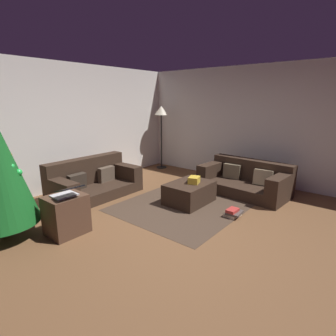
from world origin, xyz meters
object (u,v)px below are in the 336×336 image
gift_box (194,180)px  side_table (66,215)px  tv_remote (191,181)px  corner_lamp (161,115)px  couch_right (246,180)px  ottoman (189,193)px  book_stack (233,213)px  laptop (66,193)px  couch_left (93,182)px

gift_box → side_table: (-2.12, 0.74, -0.16)m
tv_remote → corner_lamp: corner_lamp is taller
couch_right → ottoman: couch_right is taller
corner_lamp → couch_right: bearing=-100.3°
tv_remote → side_table: bearing=175.0°
tv_remote → book_stack: size_ratio=0.53×
tv_remote → laptop: (-2.15, 0.59, 0.23)m
couch_left → couch_right: size_ratio=0.98×
side_table → book_stack: side_table is taller
corner_lamp → ottoman: bearing=-128.4°
laptop → ottoman: bearing=-16.2°
couch_right → corner_lamp: size_ratio=1.04×
gift_box → side_table: 2.25m
ottoman → laptop: laptop is taller
couch_right → side_table: couch_right is taller
couch_right → ottoman: bearing=68.7°
couch_left → corner_lamp: (2.57, 0.41, 1.17)m
couch_left → book_stack: (0.83, -2.62, -0.22)m
couch_left → tv_remote: 1.95m
gift_box → couch_right: bearing=-22.8°
book_stack → gift_box: bearing=83.7°
book_stack → corner_lamp: size_ratio=0.18×
ottoman → laptop: bearing=163.8°
couch_left → ottoman: (0.88, -1.71, -0.09)m
couch_right → laptop: size_ratio=4.15×
couch_left → book_stack: 2.76m
ottoman → gift_box: (0.04, -0.07, 0.25)m
couch_right → book_stack: (-1.25, -0.35, -0.20)m
side_table → corner_lamp: corner_lamp is taller
tv_remote → couch_right: bearing=-14.9°
couch_right → book_stack: size_ratio=5.92×
couch_right → corner_lamp: (0.49, 2.69, 1.19)m
ottoman → corner_lamp: size_ratio=0.51×
ottoman → corner_lamp: corner_lamp is taller
gift_box → corner_lamp: (1.65, 2.20, 1.01)m
couch_left → ottoman: couch_left is taller
laptop → gift_box: bearing=-17.6°
side_table → corner_lamp: size_ratio=0.33×
side_table → laptop: bearing=-91.9°
couch_left → corner_lamp: size_ratio=1.02×
book_stack → tv_remote: bearing=82.6°
laptop → corner_lamp: 4.15m
couch_left → side_table: 1.59m
side_table → laptop: size_ratio=1.32×
couch_left → gift_box: (0.92, -1.78, 0.16)m
couch_left → gift_box: couch_left is taller
gift_box → book_stack: 0.93m
couch_right → tv_remote: 1.28m
ottoman → book_stack: size_ratio=2.89×
couch_left → ottoman: bearing=116.8°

